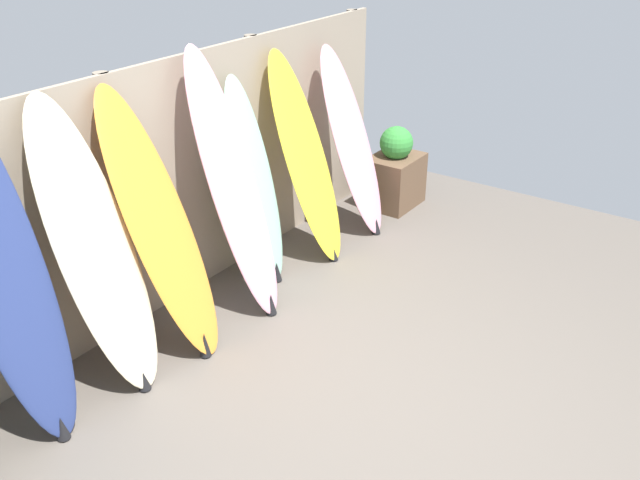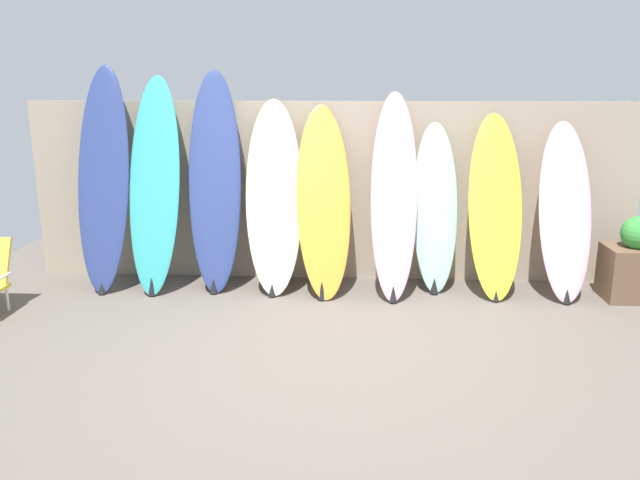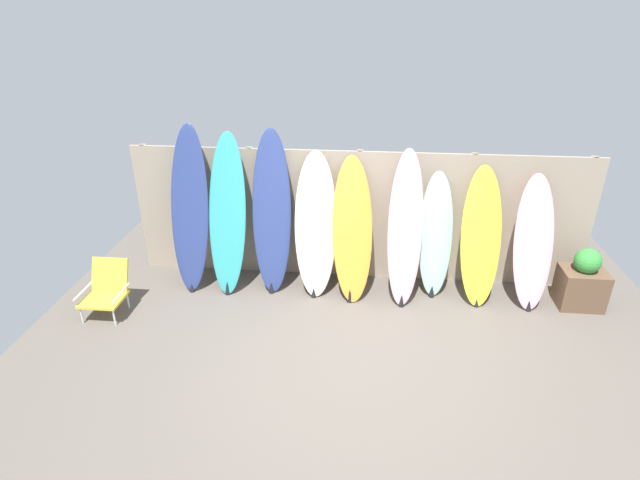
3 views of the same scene
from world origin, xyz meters
name	(u,v)px [view 3 (image 3 of 3)]	position (x,y,z in m)	size (l,w,h in m)	color
ground	(349,367)	(0.00, 0.00, 0.00)	(7.68, 7.68, 0.00)	#5B544C
fence_back	(358,216)	(0.00, 2.01, 0.90)	(6.08, 0.11, 1.80)	gray
surfboard_navy_0	(190,210)	(-2.17, 1.59, 1.07)	(0.51, 0.63, 2.15)	navy
surfboard_teal_1	(227,216)	(-1.67, 1.59, 1.01)	(0.49, 0.66, 2.05)	teal
surfboard_navy_2	(272,214)	(-1.10, 1.65, 1.04)	(0.55, 0.64, 2.11)	navy
surfboard_cream_3	(316,226)	(-0.53, 1.63, 0.91)	(0.60, 0.70, 1.83)	beige
surfboard_orange_4	(352,231)	(-0.05, 1.59, 0.87)	(0.60, 0.79, 1.78)	orange
surfboard_pink_5	(405,229)	(0.61, 1.54, 0.94)	(0.44, 0.72, 1.91)	pink
surfboard_seafoam_6	(436,236)	(1.01, 1.69, 0.80)	(0.47, 0.47, 1.62)	#9ED6BC
surfboard_yellow_7	(481,238)	(1.56, 1.61, 0.84)	(0.51, 0.66, 1.70)	yellow
surfboard_pink_8	(533,243)	(2.20, 1.57, 0.81)	(0.48, 0.65, 1.64)	pink
beach_chair	(106,288)	(-3.04, 0.79, 0.32)	(0.50, 0.57, 0.64)	silver
planter_box	(582,282)	(2.85, 1.49, 0.33)	(0.54, 0.42, 0.79)	brown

